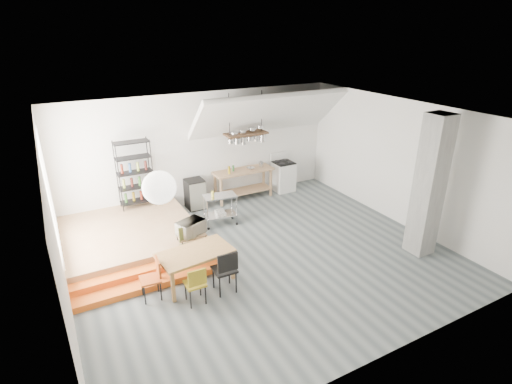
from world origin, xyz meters
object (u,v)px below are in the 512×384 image
dining_table (195,255)px  rolling_cart (220,206)px  mini_fridge (195,194)px  stove (283,176)px

dining_table → rolling_cart: (1.46, 2.11, -0.08)m
dining_table → mini_fridge: mini_fridge is taller
dining_table → mini_fridge: 3.63m
stove → rolling_cart: (-2.70, -1.25, 0.05)m
stove → dining_table: bearing=-141.1°
stove → dining_table: 5.35m
stove → dining_table: size_ratio=0.77×
mini_fridge → dining_table: bearing=-110.2°
rolling_cart → mini_fridge: mini_fridge is taller
rolling_cart → mini_fridge: size_ratio=1.03×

